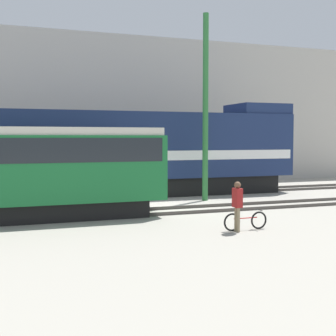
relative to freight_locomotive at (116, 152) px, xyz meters
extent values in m
plane|color=#9E998C|center=(1.22, -4.10, -2.36)|extent=(120.00, 120.00, 0.00)
cube|color=#47423D|center=(1.22, -6.53, -2.29)|extent=(60.00, 0.07, 0.14)
cube|color=#47423D|center=(1.22, -5.10, -2.29)|extent=(60.00, 0.07, 0.14)
cube|color=#47423D|center=(1.22, -0.72, -2.29)|extent=(60.00, 0.07, 0.14)
cube|color=#47423D|center=(1.22, 0.72, -2.29)|extent=(60.00, 0.07, 0.14)
cube|color=#B7B2A8|center=(1.22, 9.29, 2.63)|extent=(41.57, 6.00, 9.98)
cube|color=black|center=(-0.15, 0.00, -1.86)|extent=(18.62, 2.55, 1.00)
cube|color=navy|center=(-0.15, 0.00, 0.38)|extent=(20.24, 3.00, 3.48)
cube|color=white|center=(-0.15, 0.00, -0.14)|extent=(19.84, 3.04, 0.50)
cube|color=navy|center=(8.47, 0.00, 2.42)|extent=(3.00, 2.85, 0.60)
cube|color=black|center=(-5.11, -5.81, -2.01)|extent=(9.61, 2.00, 0.70)
cube|color=#196B33|center=(-5.11, -5.81, -0.40)|extent=(10.92, 2.50, 2.53)
cube|color=#1E2328|center=(-5.11, -5.81, 0.32)|extent=(10.49, 2.54, 0.90)
cube|color=beige|center=(-5.11, -5.81, 1.02)|extent=(10.70, 2.38, 0.30)
torus|color=black|center=(2.53, -10.29, -2.05)|extent=(0.61, 0.07, 0.61)
torus|color=black|center=(1.49, -10.31, -2.05)|extent=(0.61, 0.07, 0.61)
cylinder|color=#B21E1E|center=(2.01, -10.30, -1.94)|extent=(0.88, 0.05, 0.04)
cylinder|color=#B21E1E|center=(1.64, -10.30, -1.91)|extent=(0.03, 0.03, 0.28)
cylinder|color=#262626|center=(2.53, -10.29, -1.70)|extent=(0.03, 0.44, 0.02)
cylinder|color=#8C7A5B|center=(1.60, -10.37, -1.95)|extent=(0.11, 0.11, 0.82)
cylinder|color=#8C7A5B|center=(1.60, -10.53, -1.95)|extent=(0.11, 0.11, 0.82)
cube|color=maroon|center=(1.60, -10.45, -1.22)|extent=(0.23, 0.36, 0.64)
sphere|color=brown|center=(1.60, -10.45, -0.79)|extent=(0.22, 0.22, 0.22)
cylinder|color=#2D7238|center=(3.84, -2.91, 2.25)|extent=(0.28, 0.28, 9.22)
camera|label=1|loc=(-5.78, -24.17, 0.77)|focal=50.00mm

